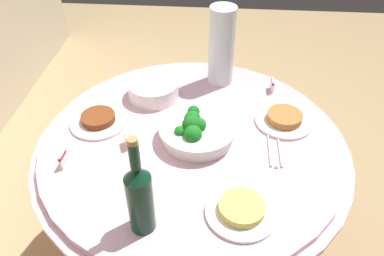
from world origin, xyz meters
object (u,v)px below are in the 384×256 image
(label_placard_rear, at_px, (63,158))
(label_placard_front, at_px, (127,139))
(food_plate_peanuts, at_px, (284,119))
(wine_bottle, at_px, (140,196))
(label_placard_mid, at_px, (272,84))
(broccoli_bowl, at_px, (196,131))
(plate_stack, at_px, (154,90))
(serving_tongs, at_px, (275,152))
(food_plate_stir_fry, at_px, (99,120))
(food_plate_noodles, at_px, (242,210))
(decorative_fruit_vase, at_px, (221,51))

(label_placard_rear, bearing_deg, label_placard_front, -59.90)
(food_plate_peanuts, height_order, label_placard_rear, label_placard_rear)
(wine_bottle, bearing_deg, label_placard_mid, -30.22)
(label_placard_mid, bearing_deg, wine_bottle, 149.78)
(broccoli_bowl, height_order, plate_stack, broccoli_bowl)
(serving_tongs, bearing_deg, label_placard_front, 90.57)
(food_plate_stir_fry, height_order, label_placard_front, label_placard_front)
(broccoli_bowl, xyz_separation_m, label_placard_front, (-0.05, 0.24, -0.01))
(label_placard_mid, height_order, label_placard_rear, same)
(food_plate_peanuts, height_order, food_plate_noodles, food_plate_peanuts)
(wine_bottle, bearing_deg, food_plate_noodles, -76.57)
(label_placard_mid, bearing_deg, food_plate_peanuts, -172.15)
(food_plate_peanuts, relative_size, food_plate_noodles, 1.00)
(broccoli_bowl, relative_size, plate_stack, 1.33)
(food_plate_stir_fry, bearing_deg, label_placard_front, -131.27)
(broccoli_bowl, relative_size, wine_bottle, 0.83)
(broccoli_bowl, xyz_separation_m, label_placard_mid, (0.34, -0.30, -0.01))
(food_plate_stir_fry, distance_m, food_plate_noodles, 0.66)
(label_placard_mid, bearing_deg, serving_tongs, 177.20)
(serving_tongs, distance_m, food_plate_peanuts, 0.18)
(serving_tongs, relative_size, label_placard_rear, 3.03)
(decorative_fruit_vase, relative_size, label_placard_front, 6.18)
(decorative_fruit_vase, height_order, food_plate_noodles, decorative_fruit_vase)
(food_plate_noodles, distance_m, label_placard_rear, 0.61)
(wine_bottle, height_order, label_placard_mid, wine_bottle)
(broccoli_bowl, distance_m, label_placard_front, 0.25)
(plate_stack, bearing_deg, label_placard_mid, -80.33)
(broccoli_bowl, relative_size, food_plate_stir_fry, 1.27)
(broccoli_bowl, xyz_separation_m, food_plate_peanuts, (0.13, -0.33, -0.03))
(broccoli_bowl, relative_size, food_plate_peanuts, 1.27)
(food_plate_noodles, bearing_deg, decorative_fruit_vase, 6.54)
(food_plate_stir_fry, distance_m, label_placard_mid, 0.73)
(food_plate_peanuts, relative_size, label_placard_rear, 4.00)
(label_placard_mid, bearing_deg, label_placard_front, 126.19)
(label_placard_mid, bearing_deg, decorative_fruit_vase, 75.38)
(label_placard_front, bearing_deg, wine_bottle, -160.64)
(broccoli_bowl, xyz_separation_m, food_plate_stir_fry, (0.07, 0.38, -0.03))
(plate_stack, xyz_separation_m, food_plate_stir_fry, (-0.19, 0.18, -0.02))
(serving_tongs, distance_m, food_plate_noodles, 0.30)
(label_placard_front, height_order, label_placard_rear, same)
(decorative_fruit_vase, bearing_deg, food_plate_noodles, -173.46)
(broccoli_bowl, bearing_deg, wine_bottle, 161.98)
(broccoli_bowl, height_order, decorative_fruit_vase, decorative_fruit_vase)
(decorative_fruit_vase, bearing_deg, label_placard_mid, -104.62)
(serving_tongs, height_order, label_placard_front, label_placard_front)
(serving_tongs, distance_m, label_placard_mid, 0.39)
(decorative_fruit_vase, height_order, food_plate_stir_fry, decorative_fruit_vase)
(food_plate_peanuts, bearing_deg, wine_bottle, 138.47)
(food_plate_peanuts, distance_m, food_plate_stir_fry, 0.71)
(food_plate_peanuts, bearing_deg, plate_stack, 75.95)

